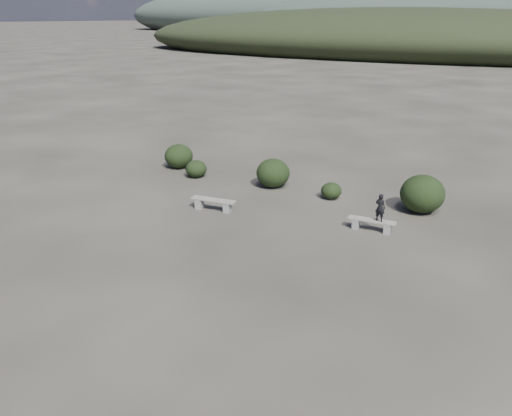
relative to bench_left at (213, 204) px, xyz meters
The scene contains 9 objects.
ground 5.50m from the bench_left, 62.26° to the right, with size 1200.00×1200.00×0.00m, color #2B2721.
bench_left is the anchor object (origin of this frame).
bench_right 6.11m from the bench_left, 12.32° to the left, with size 1.70×0.58×0.42m.
seated_person 6.38m from the bench_left, 12.16° to the left, with size 0.37×0.24×1.00m, color black.
shrub_a 4.48m from the bench_left, 136.35° to the left, with size 0.99×0.99×0.81m, color black.
shrub_b 3.78m from the bench_left, 81.24° to the left, with size 1.49×1.49×1.28m, color black.
shrub_c 4.99m from the bench_left, 46.98° to the left, with size 0.86×0.86×0.69m, color black.
shrub_d 8.10m from the bench_left, 30.31° to the left, with size 1.68×1.68×1.47m, color black.
shrub_f 6.29m from the bench_left, 141.83° to the left, with size 1.41×1.41×1.19m, color black.
Camera 1 is at (8.38, -9.85, 7.14)m, focal length 35.00 mm.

